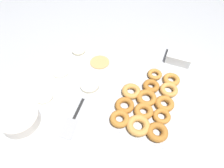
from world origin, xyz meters
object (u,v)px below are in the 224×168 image
object	(u,v)px
pancake_4	(90,86)
pancake_5	(44,97)
pancake_3	(61,72)
donut_tray	(148,102)
spatula	(71,124)
batter_bowl	(20,119)
pancake_2	(79,51)
pancake_0	(100,62)
container_stack	(179,56)
pancake_1	(67,95)

from	to	relation	value
pancake_4	pancake_5	distance (m)	0.24
pancake_3	pancake_4	bearing A→B (deg)	-99.12
pancake_3	donut_tray	size ratio (longest dim) A/B	0.21
pancake_5	pancake_4	bearing A→B (deg)	-50.24
pancake_3	spatula	xyz separation A→B (m)	(-0.26, -0.22, -0.00)
pancake_5	batter_bowl	bearing A→B (deg)	174.89
pancake_5	donut_tray	xyz separation A→B (m)	(0.16, -0.50, 0.01)
pancake_5	pancake_2	bearing A→B (deg)	0.69
pancake_2	donut_tray	world-z (taller)	donut_tray
pancake_2	pancake_3	distance (m)	0.19
pancake_4	spatula	world-z (taller)	pancake_4
pancake_0	spatula	xyz separation A→B (m)	(-0.42, -0.05, -0.00)
pancake_4	batter_bowl	size ratio (longest dim) A/B	0.57
pancake_2	container_stack	xyz separation A→B (m)	(0.16, -0.58, 0.02)
donut_tray	container_stack	distance (m)	0.39
pancake_2	donut_tray	distance (m)	0.55
pancake_4	spatula	xyz separation A→B (m)	(-0.23, -0.02, -0.01)
pancake_1	batter_bowl	world-z (taller)	batter_bowl
pancake_2	pancake_5	xyz separation A→B (m)	(-0.38, -0.00, -0.00)
spatula	container_stack	bearing A→B (deg)	142.98
donut_tray	batter_bowl	bearing A→B (deg)	121.59
pancake_5	donut_tray	distance (m)	0.52
pancake_1	pancake_5	distance (m)	0.12
pancake_2	pancake_3	xyz separation A→B (m)	(-0.19, 0.01, -0.00)
pancake_1	pancake_2	world-z (taller)	pancake_2
pancake_0	pancake_3	bearing A→B (deg)	131.99
pancake_4	batter_bowl	bearing A→B (deg)	147.54
pancake_0	pancake_5	world-z (taller)	same
pancake_5	pancake_3	bearing A→B (deg)	4.91
pancake_0	container_stack	xyz separation A→B (m)	(0.20, -0.42, 0.02)
pancake_4	donut_tray	size ratio (longest dim) A/B	0.22
pancake_3	pancake_0	bearing A→B (deg)	-48.01
container_stack	pancake_2	bearing A→B (deg)	105.39
pancake_2	pancake_4	world-z (taller)	pancake_4
pancake_0	pancake_2	size ratio (longest dim) A/B	1.40
donut_tray	spatula	xyz separation A→B (m)	(-0.24, 0.29, -0.01)
container_stack	spatula	world-z (taller)	container_stack
spatula	pancake_2	bearing A→B (deg)	-161.31
pancake_0	pancake_1	bearing A→B (deg)	169.60
pancake_0	pancake_4	distance (m)	0.19
pancake_5	donut_tray	world-z (taller)	donut_tray
batter_bowl	spatula	xyz separation A→B (m)	(0.08, -0.22, -0.02)
pancake_4	spatula	size ratio (longest dim) A/B	0.44
batter_bowl	spatula	world-z (taller)	batter_bowl
pancake_1	pancake_2	bearing A→B (deg)	18.42
donut_tray	spatula	distance (m)	0.38
pancake_1	pancake_3	xyz separation A→B (m)	(0.13, 0.12, 0.00)
pancake_1	pancake_5	size ratio (longest dim) A/B	0.97
pancake_0	pancake_2	xyz separation A→B (m)	(0.04, 0.16, 0.00)
pancake_0	donut_tray	world-z (taller)	donut_tray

